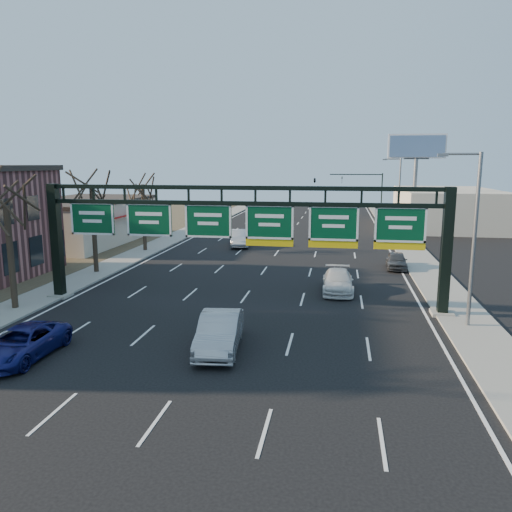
% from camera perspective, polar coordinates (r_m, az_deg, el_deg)
% --- Properties ---
extents(ground, '(160.00, 160.00, 0.00)m').
position_cam_1_polar(ground, '(22.90, -6.00, -11.15)').
color(ground, black).
rests_on(ground, ground).
extents(sidewalk_left, '(3.00, 120.00, 0.12)m').
position_cam_1_polar(sidewalk_left, '(45.34, -14.89, -0.45)').
color(sidewalk_left, gray).
rests_on(sidewalk_left, ground).
extents(sidewalk_right, '(3.00, 120.00, 0.12)m').
position_cam_1_polar(sidewalk_right, '(41.92, 18.93, -1.55)').
color(sidewalk_right, gray).
rests_on(sidewalk_right, ground).
extents(lane_markings, '(21.60, 120.00, 0.01)m').
position_cam_1_polar(lane_markings, '(41.75, 1.34, -1.10)').
color(lane_markings, white).
rests_on(lane_markings, ground).
extents(sign_gantry, '(24.60, 1.20, 7.20)m').
position_cam_1_polar(sign_gantry, '(29.28, -1.69, 3.06)').
color(sign_gantry, black).
rests_on(sign_gantry, ground).
extents(cream_strip, '(10.90, 18.40, 4.70)m').
position_cam_1_polar(cream_strip, '(56.83, -19.27, 3.84)').
color(cream_strip, beige).
rests_on(cream_strip, ground).
extents(building_right_distant, '(12.00, 20.00, 5.00)m').
position_cam_1_polar(building_right_distant, '(72.13, 20.94, 5.15)').
color(building_right_distant, beige).
rests_on(building_right_distant, ground).
extents(tree_gantry, '(3.60, 3.60, 8.48)m').
position_cam_1_polar(tree_gantry, '(31.58, -26.81, 7.02)').
color(tree_gantry, '#2D2219').
rests_on(tree_gantry, sidewalk_left).
extents(tree_mid, '(3.60, 3.60, 9.24)m').
position_cam_1_polar(tree_mid, '(40.07, -18.39, 9.19)').
color(tree_mid, '#2D2219').
rests_on(tree_mid, sidewalk_left).
extents(tree_far, '(3.60, 3.60, 8.86)m').
position_cam_1_polar(tree_far, '(49.15, -12.88, 9.19)').
color(tree_far, '#2D2219').
rests_on(tree_far, sidewalk_left).
extents(streetlight_near, '(2.15, 0.22, 9.00)m').
position_cam_1_polar(streetlight_near, '(27.50, 23.48, 2.65)').
color(streetlight_near, slate).
rests_on(streetlight_near, sidewalk_right).
extents(streetlight_far, '(2.15, 0.22, 9.00)m').
position_cam_1_polar(streetlight_far, '(60.93, 15.92, 7.01)').
color(streetlight_far, slate).
rests_on(streetlight_far, sidewalk_right).
extents(billboard_right, '(7.00, 0.50, 12.00)m').
position_cam_1_polar(billboard_right, '(66.09, 17.85, 10.61)').
color(billboard_right, slate).
rests_on(billboard_right, ground).
extents(traffic_signal_mast, '(10.16, 0.54, 7.00)m').
position_cam_1_polar(traffic_signal_mast, '(75.53, 9.54, 8.20)').
color(traffic_signal_mast, black).
rests_on(traffic_signal_mast, ground).
extents(car_blue_suv, '(2.32, 4.98, 1.38)m').
position_cam_1_polar(car_blue_suv, '(24.43, -25.17, -9.00)').
color(car_blue_suv, navy).
rests_on(car_blue_suv, ground).
extents(car_silver_sedan, '(2.30, 5.25, 1.68)m').
position_cam_1_polar(car_silver_sedan, '(23.14, -4.20, -8.67)').
color(car_silver_sedan, '#9D9EA2').
rests_on(car_silver_sedan, ground).
extents(car_white_wagon, '(2.11, 4.95, 1.42)m').
position_cam_1_polar(car_white_wagon, '(33.65, 9.34, -2.87)').
color(car_white_wagon, silver).
rests_on(car_white_wagon, ground).
extents(car_grey_far, '(1.76, 4.00, 1.34)m').
position_cam_1_polar(car_grey_far, '(42.02, 15.77, -0.50)').
color(car_grey_far, '#3A3C3F').
rests_on(car_grey_far, ground).
extents(car_silver_distant, '(2.63, 5.32, 1.68)m').
position_cam_1_polar(car_silver_distant, '(51.39, -1.83, 2.05)').
color(car_silver_distant, '#B1B1B6').
rests_on(car_silver_distant, ground).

